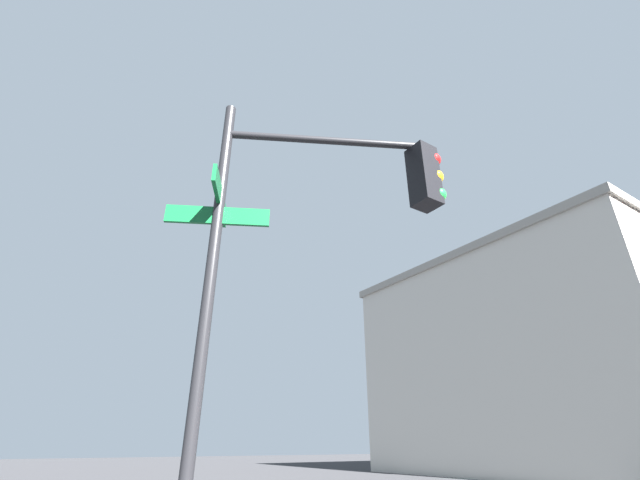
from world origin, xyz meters
TOP-DOWN VIEW (x-y plane):
  - traffic_signal_near at (-6.02, -6.22)m, footprint 1.69×2.80m
  - building_stucco at (-15.44, 19.46)m, footprint 15.18×23.21m

SIDE VIEW (x-z plane):
  - traffic_signal_near at x=-6.02m, z-range 1.02..6.06m
  - building_stucco at x=-15.44m, z-range 0.01..10.24m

